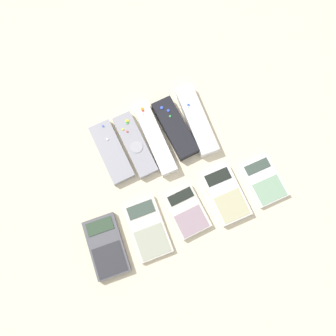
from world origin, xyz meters
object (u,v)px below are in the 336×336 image
calculator_3 (226,195)px  calculator_0 (106,246)px  remote_1 (135,145)px  remote_4 (196,120)px  remote_3 (175,128)px  remote_0 (112,152)px  calculator_4 (264,181)px  calculator_1 (148,229)px  calculator_2 (187,211)px  remote_2 (155,138)px

calculator_3 → calculator_0: bearing=179.8°
remote_1 → calculator_0: 0.26m
remote_1 → remote_4: (0.17, -0.00, 0.00)m
remote_3 → calculator_3: remote_3 is taller
remote_0 → calculator_4: size_ratio=1.46×
remote_1 → calculator_4: size_ratio=1.54×
remote_4 → calculator_1: size_ratio=1.35×
remote_3 → calculator_4: size_ratio=1.48×
remote_0 → remote_4: (0.23, -0.01, 0.00)m
calculator_2 → calculator_0: bearing=176.7°
remote_0 → remote_2: size_ratio=0.84×
calculator_1 → calculator_4: calculator_1 is taller
remote_0 → calculator_3: 0.30m
remote_2 → calculator_0: (-0.21, -0.20, -0.00)m
remote_2 → calculator_3: remote_2 is taller
calculator_4 → remote_3: bearing=124.2°
remote_3 → calculator_1: 0.26m
remote_2 → calculator_4: 0.29m
calculator_0 → calculator_2: 0.21m
calculator_1 → calculator_3: (0.20, 0.00, 0.00)m
remote_3 → remote_4: bearing=-5.0°
remote_2 → calculator_0: bearing=-135.8°
remote_0 → calculator_2: bearing=-64.4°
remote_2 → remote_3: 0.06m
remote_1 → calculator_3: remote_1 is taller
remote_4 → calculator_4: size_ratio=1.70×
remote_0 → remote_3: size_ratio=0.99×
calculator_0 → remote_0: bearing=69.9°
calculator_1 → calculator_4: (0.31, -0.01, -0.00)m
calculator_0 → calculator_2: calculator_0 is taller
calculator_0 → calculator_3: (0.31, -0.00, -0.00)m
remote_0 → calculator_0: 0.23m
remote_4 → calculator_1: 0.30m
remote_0 → remote_3: bearing=-4.7°
calculator_3 → calculator_4: size_ratio=1.19×
remote_3 → remote_1: bearing=176.4°
remote_3 → remote_4: same height
remote_4 → calculator_4: 0.23m
remote_0 → remote_1: bearing=-7.9°
remote_4 → remote_0: bearing=-178.7°
calculator_3 → calculator_4: calculator_3 is taller
remote_1 → remote_0: bearing=172.2°
remote_0 → calculator_0: (-0.09, -0.21, -0.00)m
remote_2 → calculator_0: size_ratio=1.36×
remote_4 → calculator_3: bearing=-90.9°
remote_1 → calculator_2: (0.05, -0.21, -0.00)m
remote_1 → calculator_1: remote_1 is taller
remote_1 → remote_2: size_ratio=0.88×
remote_2 → remote_3: bearing=4.7°
calculator_0 → calculator_3: same height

